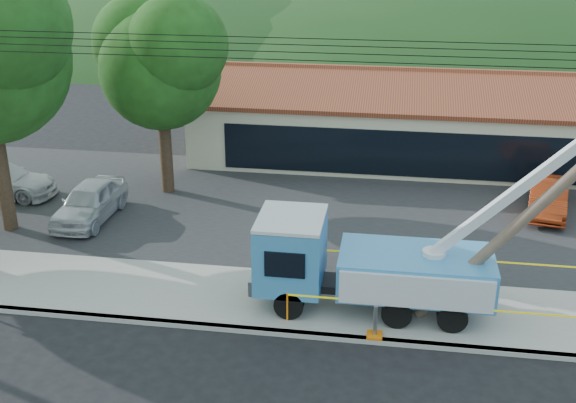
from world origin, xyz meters
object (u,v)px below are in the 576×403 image
(car_silver, at_px, (92,221))
(car_white, at_px, (3,197))
(utility_truck, at_px, (368,261))
(leaning_pole, at_px, (564,183))
(car_red, at_px, (545,214))

(car_silver, relative_size, car_white, 0.91)
(utility_truck, xyz_separation_m, leaning_pole, (5.44, -0.30, 3.05))
(leaning_pole, xyz_separation_m, car_white, (-22.11, 7.65, -4.81))
(car_silver, height_order, car_white, car_silver)
(leaning_pole, distance_m, car_silver, 18.65)
(utility_truck, bearing_deg, car_red, 51.89)
(utility_truck, bearing_deg, car_silver, 155.10)
(leaning_pole, bearing_deg, car_red, 79.88)
(utility_truck, distance_m, car_white, 18.31)
(car_red, height_order, car_white, car_white)
(utility_truck, bearing_deg, leaning_pole, -3.18)
(car_silver, relative_size, car_red, 1.08)
(car_red, bearing_deg, leaning_pole, -89.72)
(utility_truck, relative_size, car_red, 2.92)
(leaning_pole, distance_m, car_white, 23.89)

